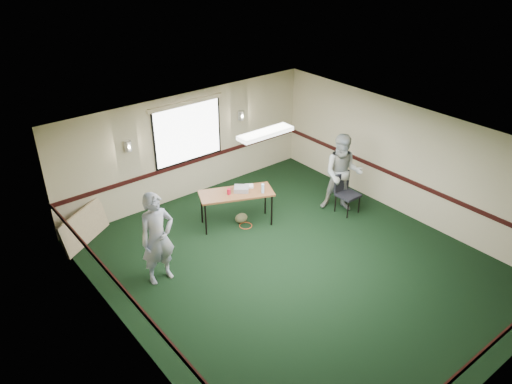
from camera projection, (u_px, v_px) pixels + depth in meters
ground at (295, 266)px, 10.31m from camera, size 8.00×8.00×0.00m
room_shell at (233, 163)px, 11.00m from camera, size 8.00×8.02×8.00m
folding_table at (236, 195)px, 11.38m from camera, size 1.81×1.28×0.84m
projector at (241, 189)px, 11.38m from camera, size 0.43×0.42×0.11m
game_console at (249, 186)px, 11.56m from camera, size 0.25×0.24×0.05m
red_cup at (229, 192)px, 11.25m from camera, size 0.09×0.09×0.13m
water_bottle at (263, 188)px, 11.28m from camera, size 0.07×0.07×0.22m
duffel_bag at (241, 218)px, 11.75m from camera, size 0.36×0.29×0.22m
cable_coil at (246, 226)px, 11.66m from camera, size 0.31×0.31×0.02m
folded_table at (84, 227)px, 10.95m from camera, size 1.34×0.96×0.74m
conference_chair at (345, 190)px, 12.01m from camera, size 0.48×0.50×0.98m
person_left at (157, 238)px, 9.51m from camera, size 0.71×0.47×1.92m
person_right at (343, 173)px, 11.89m from camera, size 1.19×1.19×1.95m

